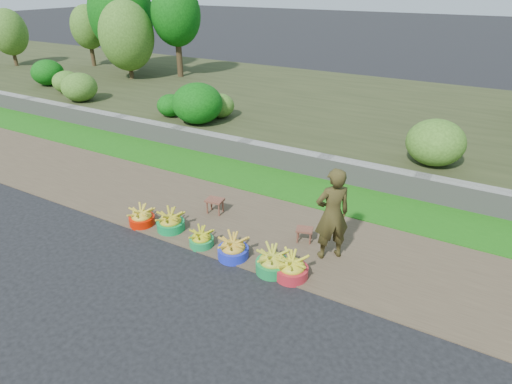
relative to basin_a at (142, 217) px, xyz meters
The scene contains 15 objects.
ground_plane 2.32m from the basin_a, ahead, with size 120.00×120.00×0.00m, color black.
dirt_shoulder 2.52m from the basin_a, 23.61° to the left, with size 80.00×2.50×0.02m, color brown.
grass_verge 3.79m from the basin_a, 52.56° to the left, with size 80.00×1.50×0.04m, color #1D6812.
retaining_wall 4.49m from the basin_a, 59.16° to the left, with size 80.00×0.35×0.55m, color gray.
earth_bank 9.05m from the basin_a, 75.27° to the left, with size 80.00×10.00×0.50m, color #343A1E.
vegetation 9.85m from the basin_a, 63.20° to the left, with size 37.45×7.74×4.44m.
basin_a is the anchor object (origin of this frame).
basin_b 0.64m from the basin_a, 11.00° to the left, with size 0.53×0.53×0.40m.
basin_c 1.46m from the basin_a, ahead, with size 0.44×0.44×0.33m.
basin_d 2.15m from the basin_a, ahead, with size 0.54×0.54×0.40m.
basin_e 2.92m from the basin_a, ahead, with size 0.55×0.55×0.41m.
basin_f 3.26m from the basin_a, ahead, with size 0.54×0.54×0.40m.
stool_left 1.47m from the basin_a, 47.43° to the left, with size 0.38×0.31×0.31m.
stool_right 3.18m from the basin_a, 18.43° to the left, with size 0.36×0.31×0.27m.
vendor_woman 3.73m from the basin_a, 12.53° to the left, with size 0.61×0.40×1.66m, color black.
Camera 1 is at (3.22, -4.94, 4.37)m, focal length 30.00 mm.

